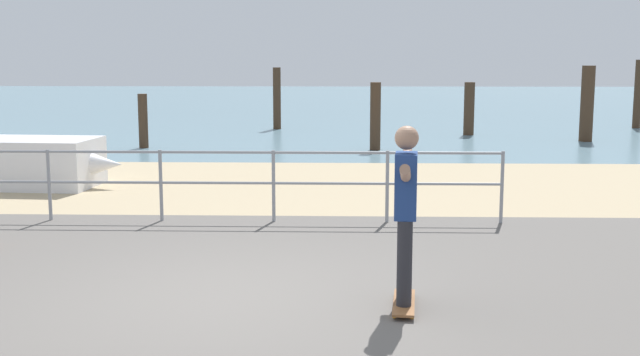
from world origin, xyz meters
The scene contains 12 objects.
ground_plane centered at (0.00, -1.00, 0.00)m, with size 24.00×10.00×0.04m, color #605B56.
beach_strip centered at (0.00, 7.00, 0.00)m, with size 24.00×6.00×0.04m, color tan.
sea_surface centered at (0.00, 35.00, 0.00)m, with size 72.00×50.00×0.04m, color slate.
railing_fence centered at (-2.29, 3.60, 0.70)m, with size 11.42×0.05×1.05m.
skateboard centered at (1.72, -0.29, 0.07)m, with size 0.28×0.82×0.08m.
skateboarder centered at (1.72, -0.29, 1.02)m, with size 0.23×1.45×1.65m.
groyne_post_0 centered at (-4.12, 12.86, 0.72)m, with size 0.24×0.24×1.44m, color #422D1E.
groyne_post_1 centered at (-1.08, 18.54, 1.03)m, with size 0.26×0.26×2.06m, color #422D1E.
groyne_post_2 centered at (1.95, 12.56, 0.88)m, with size 0.27×0.27×1.75m, color #422D1E.
groyne_post_3 centered at (4.99, 16.64, 0.82)m, with size 0.32×0.32×1.64m, color #422D1E.
groyne_post_4 centered at (8.03, 14.89, 1.08)m, with size 0.37×0.37×2.16m, color #422D1E.
groyne_post_5 centered at (11.07, 19.26, 1.16)m, with size 0.26×0.26×2.32m, color #422D1E.
Camera 1 is at (1.14, -7.31, 2.33)m, focal length 43.54 mm.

